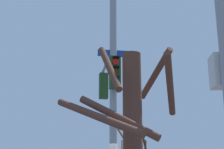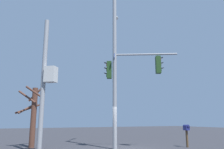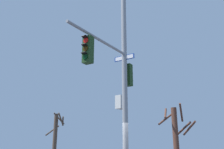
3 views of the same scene
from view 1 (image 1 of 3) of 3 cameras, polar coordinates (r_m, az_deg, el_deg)
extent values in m
cylinder|color=gray|center=(11.75, 0.22, 0.46)|extent=(0.26, 0.26, 9.90)
cylinder|color=gray|center=(13.88, -1.02, 1.63)|extent=(2.06, 3.51, 0.12)
cube|color=#1E3D19|center=(14.43, -1.43, -1.93)|extent=(0.46, 0.43, 1.10)
cylinder|color=red|center=(14.67, -1.53, -0.79)|extent=(0.21, 0.13, 0.22)
cube|color=black|center=(14.77, -1.57, -0.42)|extent=(0.26, 0.24, 0.06)
cylinder|color=#352504|center=(14.59, -1.54, -2.08)|extent=(0.21, 0.13, 0.22)
cube|color=black|center=(14.69, -1.58, -1.70)|extent=(0.26, 0.24, 0.06)
cylinder|color=black|center=(14.51, -1.55, -3.39)|extent=(0.21, 0.13, 0.22)
cube|color=black|center=(14.61, -1.59, -2.99)|extent=(0.26, 0.24, 0.06)
cylinder|color=gray|center=(14.59, -1.41, 0.45)|extent=(0.04, 0.04, 0.15)
cube|color=#1E3D19|center=(11.39, 0.48, 0.33)|extent=(0.46, 0.43, 1.10)
cylinder|color=red|center=(11.33, 0.62, 2.21)|extent=(0.21, 0.13, 0.22)
cube|color=black|center=(11.30, 0.69, 2.90)|extent=(0.26, 0.24, 0.06)
cylinder|color=#352504|center=(11.23, 0.63, 0.56)|extent=(0.21, 0.13, 0.22)
cube|color=black|center=(11.19, 0.70, 1.25)|extent=(0.26, 0.24, 0.06)
cylinder|color=black|center=(11.14, 0.64, -1.12)|extent=(0.21, 0.13, 0.22)
cube|color=black|center=(11.10, 0.70, -0.43)|extent=(0.26, 0.24, 0.06)
cube|color=navy|center=(11.96, 0.21, 3.55)|extent=(0.97, 0.56, 0.24)
cube|color=white|center=(11.97, 0.20, 3.53)|extent=(0.88, 0.50, 0.18)
cube|color=silver|center=(9.10, 17.79, 0.50)|extent=(0.75, 0.76, 0.85)
cylinder|color=#473626|center=(22.16, 1.66, -10.10)|extent=(0.68, 1.84, 1.37)
cylinder|color=#473626|center=(22.46, 5.62, -12.20)|extent=(1.05, 1.15, 0.94)
cylinder|color=#473626|center=(23.13, 4.20, -9.85)|extent=(0.83, 1.16, 0.84)
cylinder|color=#473626|center=(22.26, 5.64, -12.09)|extent=(1.37, 0.91, 1.76)
cylinder|color=#473626|center=(22.46, 1.73, -12.31)|extent=(1.22, 1.37, 1.25)
cylinder|color=brown|center=(6.15, 9.72, -1.85)|extent=(1.17, 1.02, 0.87)
cylinder|color=brown|center=(6.13, -0.42, 1.12)|extent=(0.39, 0.97, 1.08)
cylinder|color=brown|center=(6.55, 7.30, 0.05)|extent=(0.36, 1.10, 0.79)
cylinder|color=brown|center=(5.42, -2.58, -7.00)|extent=(0.45, 1.86, 0.81)
cylinder|color=brown|center=(5.48, 1.04, -7.19)|extent=(0.77, 1.28, 0.82)
camera|label=2|loc=(19.40, 45.37, -11.13)|focal=35.63mm
camera|label=3|loc=(20.91, -19.81, -14.94)|focal=38.13mm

